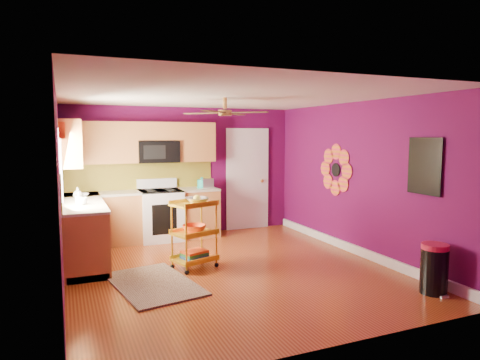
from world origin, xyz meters
name	(u,v)px	position (x,y,z in m)	size (l,w,h in m)	color
ground	(230,270)	(0.00, 0.00, 0.00)	(5.00, 5.00, 0.00)	maroon
room_envelope	(232,158)	(0.03, 0.00, 1.63)	(4.54, 5.04, 2.52)	#570A44
lower_cabinets	(119,224)	(-1.35, 1.82, 0.43)	(2.81, 2.31, 0.94)	#995929
electric_range	(161,214)	(-0.55, 2.17, 0.48)	(0.76, 0.66, 1.13)	white
upper_cabinetry	(120,144)	(-1.24, 2.17, 1.80)	(2.80, 2.30, 1.26)	#995929
left_window	(61,151)	(-2.22, 1.05, 1.74)	(0.08, 1.35, 1.08)	white
panel_door	(247,180)	(1.35, 2.47, 1.02)	(0.95, 0.11, 2.15)	white
right_wall_art	(371,168)	(2.23, -0.34, 1.44)	(0.04, 2.74, 1.04)	black
ceiling_fan	(225,112)	(0.00, 0.20, 2.29)	(1.01, 1.01, 0.26)	#BF8C3F
shag_rug	(153,284)	(-1.17, -0.19, 0.01)	(0.93, 1.52, 0.02)	black
rolling_cart	(195,231)	(-0.45, 0.29, 0.56)	(0.71, 0.61, 1.09)	gold
trash_can	(434,269)	(1.99, -1.85, 0.31)	(0.34, 0.36, 0.63)	black
teal_kettle	(202,184)	(0.28, 2.22, 1.02)	(0.18, 0.18, 0.21)	#16A99B
toaster	(207,183)	(0.38, 2.19, 1.03)	(0.22, 0.15, 0.18)	beige
soap_bottle_a	(78,199)	(-2.01, 0.97, 1.03)	(0.08, 0.08, 0.18)	#EA3F72
soap_bottle_b	(78,193)	(-2.00, 1.64, 1.03)	(0.14, 0.14, 0.18)	white
counter_dish	(81,195)	(-1.94, 1.79, 0.97)	(0.24, 0.24, 0.06)	white
counter_cup	(83,201)	(-1.96, 0.97, 0.99)	(0.13, 0.13, 0.10)	white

